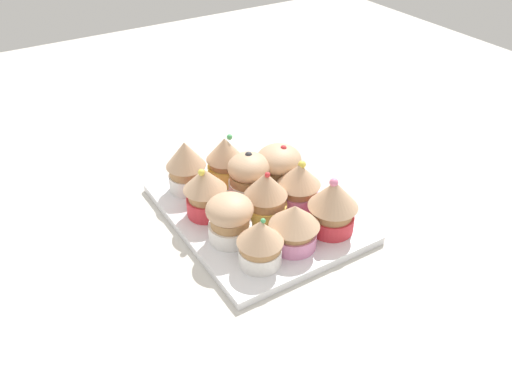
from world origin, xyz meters
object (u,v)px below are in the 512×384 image
cupcake_5 (249,176)px  cupcake_7 (260,242)px  cupcake_10 (186,165)px  cupcake_9 (205,190)px  cupcake_1 (299,184)px  cupcake_6 (228,158)px  cupcake_3 (293,225)px  cupcake_4 (265,196)px  cupcake_2 (279,167)px  cupcake_8 (230,218)px  cupcake_0 (333,205)px  baking_tray (256,212)px

cupcake_5 → cupcake_7: bearing=154.3°
cupcake_10 → cupcake_9: bearing=176.1°
cupcake_5 → cupcake_9: size_ratio=0.95×
cupcake_1 → cupcake_6: size_ratio=0.96×
cupcake_3 → cupcake_4: (6.85, -0.07, 0.45)cm
cupcake_2 → cupcake_3: cupcake_2 is taller
cupcake_5 → cupcake_6: cupcake_6 is taller
cupcake_4 → cupcake_5: bearing=-8.0°
cupcake_1 → cupcake_2: (5.11, 0.03, 0.13)cm
cupcake_10 → cupcake_6: bearing=-97.8°
cupcake_1 → cupcake_7: bearing=123.8°
cupcake_7 → cupcake_8: (6.14, 0.83, 0.03)cm
cupcake_3 → cupcake_6: size_ratio=0.87×
cupcake_3 → cupcake_10: (19.21, 5.97, 0.84)cm
cupcake_10 → cupcake_5: bearing=-134.5°
cupcake_3 → cupcake_9: (12.17, 6.45, 0.62)cm
cupcake_0 → cupcake_1: cupcake_0 is taller
cupcake_2 → cupcake_8: (-6.49, 12.02, -0.32)cm
cupcake_3 → cupcake_10: size_ratio=0.82×
cupcake_3 → cupcake_5: cupcake_5 is taller
cupcake_1 → cupcake_7: 13.51cm
cupcake_5 → cupcake_6: size_ratio=0.98×
cupcake_9 → cupcake_1: bearing=-112.9°
cupcake_6 → cupcake_8: 14.42cm
baking_tray → cupcake_1: bearing=-112.8°
cupcake_0 → cupcake_6: (18.23, 5.91, -0.34)cm
cupcake_6 → cupcake_7: cupcake_6 is taller
cupcake_2 → cupcake_5: same height
cupcake_6 → cupcake_7: (-18.86, 5.97, -0.36)cm
cupcake_3 → cupcake_9: size_ratio=0.85×
cupcake_2 → cupcake_5: 4.93cm
cupcake_0 → cupcake_9: size_ratio=1.04×
cupcake_5 → cupcake_9: bearing=92.6°
baking_tray → cupcake_0: bearing=-145.7°
cupcake_7 → cupcake_8: 6.20cm
cupcake_5 → cupcake_2: bearing=-94.7°
cupcake_3 → cupcake_7: 5.44cm
cupcake_2 → cupcake_6: cupcake_6 is taller
cupcake_9 → cupcake_10: cupcake_10 is taller
cupcake_2 → cupcake_7: bearing=138.5°
cupcake_2 → cupcake_10: cupcake_10 is taller
cupcake_7 → cupcake_10: cupcake_10 is taller
cupcake_3 → cupcake_1: bearing=-39.8°
cupcake_5 → cupcake_9: cupcake_9 is taller
baking_tray → cupcake_3: bearing=179.2°
cupcake_0 → cupcake_10: same height
cupcake_7 → cupcake_9: bearing=4.7°
cupcake_7 → cupcake_3: bearing=-84.3°
cupcake_0 → cupcake_5: (12.40, 5.60, -0.50)cm
cupcake_4 → cupcake_9: (5.32, 6.52, 0.17)cm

